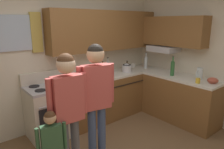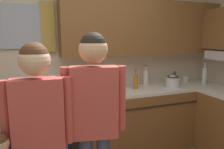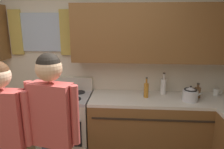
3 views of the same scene
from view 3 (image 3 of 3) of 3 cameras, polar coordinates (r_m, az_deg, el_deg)
The scene contains 10 objects.
back_wall_unit at distance 3.11m, azimuth -5.39°, elevation 6.33°, with size 4.60×0.42×2.60m.
kitchen_counter_run at distance 2.92m, azimuth 23.05°, elevation -17.32°, with size 2.21×2.10×0.90m.
stove_oven at distance 3.25m, azimuth -12.20°, elevation -12.74°, with size 0.71×0.67×1.10m.
bottle_milk_white at distance 3.13m, azimuth 13.71°, elevation -2.99°, with size 0.08×0.08×0.31m.
bottle_oil_amber at distance 2.94m, azimuth 9.23°, elevation -4.11°, with size 0.06×0.06×0.29m.
bottle_squat_brown at distance 3.14m, azimuth 22.11°, elevation -4.43°, with size 0.08×0.08×0.21m.
mug_ceramic_white at distance 3.35m, azimuth 26.42°, elevation -4.27°, with size 0.13×0.08×0.09m.
stovetop_kettle at distance 2.97m, azimuth 20.43°, elevation -4.94°, with size 0.27×0.20×0.21m.
adult_holding_child at distance 2.18m, azimuth -27.05°, elevation -12.32°, with size 0.50×0.22×1.60m.
adult_in_plaid at distance 2.01m, azimuth -15.72°, elevation -12.03°, with size 0.51×0.24×1.67m.
Camera 3 is at (0.59, -1.23, 1.93)m, focal length 33.80 mm.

